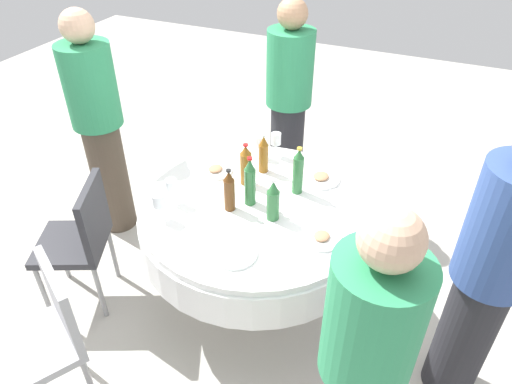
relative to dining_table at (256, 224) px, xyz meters
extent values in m
plane|color=#B7B2A8|center=(0.00, 0.00, -0.59)|extent=(10.00, 10.00, 0.00)
cylinder|color=white|center=(0.00, 0.00, 0.13)|extent=(1.32, 1.32, 0.04)
cylinder|color=white|center=(0.00, 0.00, 0.00)|extent=(1.35, 1.35, 0.22)
cylinder|color=slate|center=(0.00, 0.00, -0.35)|extent=(0.14, 0.14, 0.48)
cylinder|color=slate|center=(0.00, 0.00, -0.58)|extent=(0.56, 0.56, 0.03)
cylinder|color=#2D6B38|center=(0.00, 0.04, 0.26)|extent=(0.06, 0.06, 0.23)
cone|color=#2D6B38|center=(0.00, 0.04, 0.41)|extent=(0.06, 0.06, 0.07)
cylinder|color=red|center=(0.00, 0.04, 0.45)|extent=(0.03, 0.03, 0.01)
cylinder|color=#8C5619|center=(0.34, 0.10, 0.24)|extent=(0.06, 0.06, 0.19)
cone|color=#8C5619|center=(0.34, 0.10, 0.37)|extent=(0.05, 0.05, 0.06)
cylinder|color=silver|center=(0.34, 0.10, 0.40)|extent=(0.02, 0.02, 0.01)
cylinder|color=#593314|center=(-0.10, 0.12, 0.25)|extent=(0.06, 0.06, 0.19)
cone|color=#593314|center=(-0.10, 0.12, 0.37)|extent=(0.06, 0.06, 0.06)
cylinder|color=black|center=(-0.10, 0.12, 0.41)|extent=(0.03, 0.03, 0.01)
cylinder|color=#2D6B38|center=(0.21, -0.17, 0.27)|extent=(0.06, 0.06, 0.24)
cone|color=#2D6B38|center=(0.21, -0.17, 0.41)|extent=(0.06, 0.06, 0.05)
cylinder|color=gold|center=(0.21, -0.17, 0.44)|extent=(0.03, 0.03, 0.01)
cylinder|color=#2D6B38|center=(-0.07, -0.13, 0.24)|extent=(0.07, 0.07, 0.18)
cone|color=#2D6B38|center=(-0.07, -0.13, 0.36)|extent=(0.06, 0.06, 0.07)
cylinder|color=silver|center=(-0.07, -0.13, 0.40)|extent=(0.03, 0.03, 0.01)
cylinder|color=#8C5619|center=(0.17, 0.14, 0.25)|extent=(0.07, 0.07, 0.21)
cone|color=#8C5619|center=(0.17, 0.14, 0.38)|extent=(0.06, 0.06, 0.05)
cylinder|color=red|center=(0.17, 0.14, 0.41)|extent=(0.03, 0.03, 0.01)
cylinder|color=white|center=(0.54, 0.10, 0.15)|extent=(0.06, 0.06, 0.00)
cylinder|color=white|center=(0.54, 0.10, 0.20)|extent=(0.01, 0.01, 0.08)
cylinder|color=white|center=(0.54, 0.10, 0.28)|extent=(0.07, 0.07, 0.08)
cylinder|color=gold|center=(0.54, 0.10, 0.25)|extent=(0.06, 0.06, 0.03)
cylinder|color=white|center=(-0.18, 0.44, 0.15)|extent=(0.06, 0.06, 0.00)
cylinder|color=white|center=(-0.18, 0.44, 0.19)|extent=(0.01, 0.01, 0.08)
cylinder|color=white|center=(-0.18, 0.44, 0.27)|extent=(0.07, 0.07, 0.08)
cylinder|color=maroon|center=(-0.18, 0.44, 0.25)|extent=(0.06, 0.06, 0.03)
cylinder|color=white|center=(0.49, 0.19, 0.15)|extent=(0.06, 0.06, 0.00)
cylinder|color=white|center=(0.49, 0.19, 0.19)|extent=(0.01, 0.01, 0.07)
cylinder|color=white|center=(0.49, 0.19, 0.26)|extent=(0.07, 0.07, 0.08)
cylinder|color=white|center=(-0.33, 0.42, 0.15)|extent=(0.06, 0.06, 0.00)
cylinder|color=white|center=(-0.33, 0.42, 0.19)|extent=(0.01, 0.01, 0.08)
cylinder|color=white|center=(-0.33, 0.42, 0.27)|extent=(0.07, 0.07, 0.07)
cylinder|color=maroon|center=(-0.33, 0.42, 0.25)|extent=(0.06, 0.06, 0.03)
cylinder|color=white|center=(-0.42, -0.07, 0.16)|extent=(0.22, 0.22, 0.02)
cylinder|color=white|center=(0.20, 0.37, 0.16)|extent=(0.21, 0.21, 0.02)
ellipsoid|color=tan|center=(0.20, 0.37, 0.18)|extent=(0.09, 0.08, 0.02)
cylinder|color=white|center=(-0.14, -0.43, 0.16)|extent=(0.20, 0.20, 0.02)
ellipsoid|color=tan|center=(-0.14, -0.43, 0.18)|extent=(0.09, 0.08, 0.02)
cylinder|color=white|center=(0.39, -0.26, 0.16)|extent=(0.23, 0.23, 0.02)
ellipsoid|color=tan|center=(0.39, -0.26, 0.18)|extent=(0.10, 0.09, 0.02)
cube|color=silver|center=(-0.32, 0.18, 0.15)|extent=(0.10, 0.17, 0.00)
cylinder|color=#26262B|center=(1.10, 0.22, -0.16)|extent=(0.26, 0.26, 0.86)
cylinder|color=#2D8C59|center=(1.10, 0.22, 0.54)|extent=(0.34, 0.34, 0.54)
sphere|color=tan|center=(1.10, 0.22, 0.91)|extent=(0.21, 0.21, 0.21)
cylinder|color=#26262B|center=(-0.16, -1.22, -0.18)|extent=(0.26, 0.26, 0.81)
cylinder|color=#334C8C|center=(-0.16, -1.22, 0.52)|extent=(0.34, 0.34, 0.59)
cylinder|color=#4C3F33|center=(0.23, 1.28, -0.15)|extent=(0.26, 0.26, 0.87)
cylinder|color=#2D8C59|center=(0.23, 1.28, 0.56)|extent=(0.34, 0.34, 0.55)
sphere|color=#D8AD8C|center=(0.23, 1.28, 0.94)|extent=(0.21, 0.21, 0.21)
cylinder|color=#2D8C59|center=(-0.83, -0.81, 0.48)|extent=(0.34, 0.34, 0.53)
sphere|color=#D8AD8C|center=(-0.83, -0.81, 0.85)|extent=(0.21, 0.21, 0.21)
cube|color=#99999E|center=(-1.13, 0.66, -0.14)|extent=(0.55, 0.55, 0.04)
cube|color=#99999E|center=(-0.97, 0.57, 0.07)|extent=(0.24, 0.37, 0.42)
cylinder|color=gray|center=(-1.19, 0.90, -0.38)|extent=(0.03, 0.03, 0.43)
cylinder|color=gray|center=(-0.89, 0.72, -0.38)|extent=(0.03, 0.03, 0.43)
cube|color=#2D2D33|center=(-0.47, 1.02, -0.14)|extent=(0.53, 0.53, 0.04)
cube|color=#2D2D33|center=(-0.39, 0.85, 0.07)|extent=(0.38, 0.20, 0.42)
cylinder|color=gray|center=(-0.39, 1.24, -0.38)|extent=(0.03, 0.03, 0.43)
cylinder|color=gray|center=(-0.69, 1.10, -0.38)|extent=(0.03, 0.03, 0.43)
cylinder|color=gray|center=(-0.24, 0.93, -0.38)|extent=(0.03, 0.03, 0.43)
cylinder|color=gray|center=(-0.55, 0.79, -0.38)|extent=(0.03, 0.03, 0.43)
camera|label=1|loc=(-1.94, -0.86, 1.77)|focal=32.80mm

